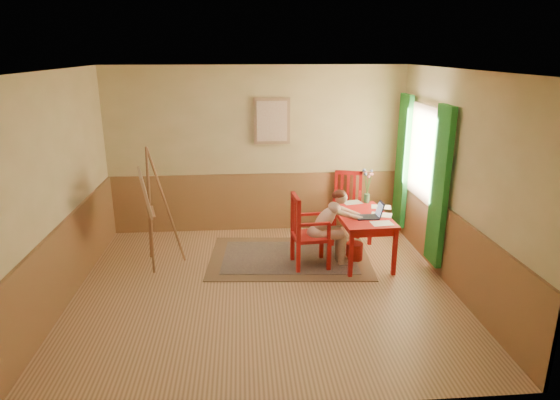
{
  "coord_description": "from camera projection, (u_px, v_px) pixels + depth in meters",
  "views": [
    {
      "loc": [
        -0.26,
        -5.74,
        3.03
      ],
      "look_at": [
        0.25,
        0.55,
        1.05
      ],
      "focal_mm": 30.86,
      "sensor_mm": 36.0,
      "label": 1
    }
  ],
  "objects": [
    {
      "name": "wainscot",
      "position": [
        262.0,
        231.0,
        6.99
      ],
      "size": [
        5.0,
        4.5,
        1.0
      ],
      "color": "#9C6D42",
      "rests_on": "room"
    },
    {
      "name": "chair_left",
      "position": [
        307.0,
        231.0,
        6.88
      ],
      "size": [
        0.54,
        0.52,
        1.08
      ],
      "color": "red",
      "rests_on": "room"
    },
    {
      "name": "window",
      "position": [
        421.0,
        167.0,
        7.22
      ],
      "size": [
        0.12,
        2.01,
        2.2
      ],
      "color": "white",
      "rests_on": "room"
    },
    {
      "name": "figure",
      "position": [
        330.0,
        224.0,
        6.92
      ],
      "size": [
        0.85,
        0.39,
        1.13
      ],
      "color": "#D4AD91",
      "rests_on": "room"
    },
    {
      "name": "vase",
      "position": [
        367.0,
        187.0,
        7.53
      ],
      "size": [
        0.2,
        0.27,
        0.54
      ],
      "color": "#3F724C",
      "rests_on": "table"
    },
    {
      "name": "room",
      "position": [
        264.0,
        187.0,
        5.97
      ],
      "size": [
        5.04,
        4.54,
        2.84
      ],
      "color": "tan",
      "rests_on": "ground"
    },
    {
      "name": "easel",
      "position": [
        148.0,
        197.0,
        6.78
      ],
      "size": [
        0.66,
        0.79,
        1.76
      ],
      "color": "#91603C",
      "rests_on": "room"
    },
    {
      "name": "rug",
      "position": [
        289.0,
        257.0,
        7.31
      ],
      "size": [
        2.52,
        1.78,
        0.02
      ],
      "color": "#8C7251",
      "rests_on": "room"
    },
    {
      "name": "wall_portrait",
      "position": [
        272.0,
        121.0,
        7.93
      ],
      "size": [
        0.6,
        0.05,
        0.76
      ],
      "color": "#A5815E",
      "rests_on": "room"
    },
    {
      "name": "laptop",
      "position": [
        371.0,
        215.0,
        6.9
      ],
      "size": [
        0.38,
        0.24,
        0.23
      ],
      "color": "#1E2338",
      "rests_on": "table"
    },
    {
      "name": "wastebasket",
      "position": [
        354.0,
        251.0,
        7.21
      ],
      "size": [
        0.28,
        0.28,
        0.27
      ],
      "primitive_type": "cylinder",
      "rotation": [
        0.0,
        0.0,
        -0.12
      ],
      "color": "#A01F19",
      "rests_on": "room"
    },
    {
      "name": "papers",
      "position": [
        374.0,
        211.0,
        7.16
      ],
      "size": [
        0.73,
        1.23,
        0.0
      ],
      "color": "white",
      "rests_on": "table"
    },
    {
      "name": "table",
      "position": [
        362.0,
        220.0,
        7.07
      ],
      "size": [
        0.78,
        1.23,
        0.72
      ],
      "color": "red",
      "rests_on": "room"
    },
    {
      "name": "chair_back",
      "position": [
        347.0,
        203.0,
        8.18
      ],
      "size": [
        0.57,
        0.59,
        1.06
      ],
      "color": "red",
      "rests_on": "room"
    }
  ]
}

